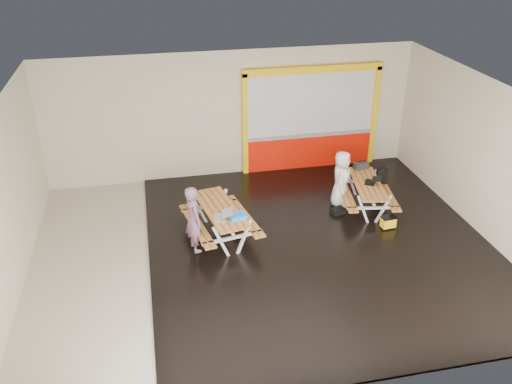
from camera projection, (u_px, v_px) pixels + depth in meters
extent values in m
cube|color=beige|center=(264.00, 251.00, 11.80)|extent=(10.00, 8.00, 0.01)
cube|color=white|center=(266.00, 97.00, 10.17)|extent=(10.00, 8.00, 0.01)
cube|color=beige|center=(232.00, 115.00, 14.45)|extent=(10.00, 0.01, 3.50)
cube|color=beige|center=(328.00, 304.00, 7.52)|extent=(10.00, 0.01, 3.50)
cube|color=beige|center=(6.00, 204.00, 10.07)|extent=(0.01, 8.00, 3.50)
cube|color=beige|center=(484.00, 159.00, 11.90)|extent=(0.01, 8.00, 3.50)
cube|color=black|center=(319.00, 243.00, 12.02)|extent=(7.50, 7.98, 0.05)
cube|color=red|center=(309.00, 152.00, 15.37)|extent=(3.60, 0.12, 1.00)
cube|color=gray|center=(310.00, 135.00, 15.12)|extent=(3.60, 0.14, 0.10)
cube|color=silver|center=(311.00, 104.00, 14.71)|extent=(3.60, 0.08, 1.72)
cube|color=yellow|center=(245.00, 126.00, 14.58)|extent=(0.14, 0.16, 2.90)
cube|color=yellow|center=(374.00, 116.00, 15.26)|extent=(0.14, 0.16, 2.90)
cube|color=yellow|center=(313.00, 69.00, 14.24)|extent=(3.88, 0.16, 0.20)
cube|color=#C37A34|center=(208.00, 211.00, 11.77)|extent=(0.50, 2.00, 0.04)
cube|color=#C37A34|center=(214.00, 210.00, 11.82)|extent=(0.50, 2.00, 0.04)
cube|color=#C37A34|center=(220.00, 209.00, 11.87)|extent=(0.50, 2.00, 0.04)
cube|color=#C37A34|center=(226.00, 208.00, 11.92)|extent=(0.50, 2.00, 0.04)
cube|color=#C37A34|center=(232.00, 206.00, 11.97)|extent=(0.50, 2.00, 0.04)
cube|color=white|center=(221.00, 242.00, 11.32)|extent=(0.38, 0.13, 0.80)
cube|color=white|center=(244.00, 237.00, 11.50)|extent=(0.38, 0.13, 0.80)
cube|color=white|center=(233.00, 238.00, 11.39)|extent=(1.36, 0.32, 0.06)
cube|color=white|center=(232.00, 227.00, 11.27)|extent=(0.68, 0.19, 0.06)
cube|color=white|center=(199.00, 209.00, 12.57)|extent=(0.38, 0.13, 0.80)
cube|color=white|center=(220.00, 205.00, 12.75)|extent=(0.38, 0.13, 0.80)
cube|color=white|center=(210.00, 206.00, 12.64)|extent=(1.36, 0.32, 0.06)
cube|color=white|center=(209.00, 196.00, 12.52)|extent=(0.68, 0.19, 0.06)
cube|color=white|center=(220.00, 217.00, 11.96)|extent=(0.37, 1.63, 0.06)
cube|color=#C37A34|center=(194.00, 226.00, 11.80)|extent=(0.49, 2.00, 0.04)
cube|color=#C37A34|center=(200.00, 225.00, 11.84)|extent=(0.49, 2.00, 0.04)
cube|color=#C37A34|center=(241.00, 216.00, 12.18)|extent=(0.49, 2.00, 0.04)
cube|color=#C37A34|center=(246.00, 215.00, 12.22)|extent=(0.49, 2.00, 0.04)
cube|color=#C37A34|center=(357.00, 184.00, 13.08)|extent=(0.42, 1.84, 0.04)
cube|color=#C37A34|center=(362.00, 184.00, 13.09)|extent=(0.42, 1.84, 0.04)
cube|color=#C37A34|center=(368.00, 184.00, 13.09)|extent=(0.42, 1.84, 0.04)
cube|color=#C37A34|center=(373.00, 183.00, 13.10)|extent=(0.42, 1.84, 0.04)
cube|color=#C37A34|center=(378.00, 183.00, 13.10)|extent=(0.42, 1.84, 0.04)
cube|color=white|center=(363.00, 210.00, 12.62)|extent=(0.35, 0.11, 0.74)
cube|color=white|center=(383.00, 209.00, 12.63)|extent=(0.35, 0.11, 0.74)
cube|color=white|center=(373.00, 208.00, 12.61)|extent=(1.26, 0.27, 0.06)
cube|color=white|center=(374.00, 199.00, 12.49)|extent=(0.62, 0.16, 0.06)
cube|color=white|center=(351.00, 183.00, 13.86)|extent=(0.35, 0.11, 0.74)
cube|color=white|center=(370.00, 182.00, 13.88)|extent=(0.35, 0.11, 0.74)
cube|color=white|center=(361.00, 181.00, 13.85)|extent=(1.26, 0.27, 0.06)
cube|color=white|center=(361.00, 173.00, 13.74)|extent=(0.62, 0.16, 0.06)
cube|color=white|center=(367.00, 190.00, 13.18)|extent=(0.31, 1.50, 0.06)
cube|color=#C37A34|center=(344.00, 194.00, 13.20)|extent=(0.42, 1.84, 0.04)
cube|color=#C37A34|center=(349.00, 194.00, 13.21)|extent=(0.42, 1.84, 0.04)
cube|color=#C37A34|center=(385.00, 193.00, 13.24)|extent=(0.42, 1.84, 0.04)
cube|color=#C37A34|center=(390.00, 193.00, 13.24)|extent=(0.42, 1.84, 0.04)
imported|color=slate|center=(194.00, 219.00, 11.37)|extent=(0.47, 0.62, 1.52)
imported|color=white|center=(341.00, 179.00, 13.21)|extent=(0.72, 0.83, 1.44)
cube|color=silver|center=(220.00, 218.00, 11.46)|extent=(0.28, 0.38, 0.02)
cube|color=silver|center=(227.00, 212.00, 11.42)|extent=(0.27, 0.38, 0.07)
cube|color=silver|center=(227.00, 212.00, 11.42)|extent=(0.23, 0.34, 0.06)
cube|color=black|center=(370.00, 182.00, 13.09)|extent=(0.38, 0.41, 0.02)
cube|color=black|center=(377.00, 179.00, 13.00)|extent=(0.36, 0.41, 0.07)
cube|color=silver|center=(376.00, 179.00, 13.00)|extent=(0.31, 0.35, 0.05)
cube|color=#1E81EC|center=(237.00, 216.00, 11.43)|extent=(0.40, 0.32, 0.10)
cube|color=black|center=(361.00, 165.00, 13.78)|extent=(0.39, 0.22, 0.17)
cylinder|color=black|center=(361.00, 161.00, 13.73)|extent=(0.28, 0.05, 0.02)
cube|color=black|center=(382.00, 176.00, 13.62)|extent=(0.28, 0.21, 0.37)
cylinder|color=black|center=(383.00, 169.00, 13.53)|extent=(0.19, 0.19, 0.09)
cube|color=black|center=(338.00, 211.00, 13.14)|extent=(0.37, 0.31, 0.12)
cube|color=black|center=(388.00, 227.00, 12.55)|extent=(0.36, 0.25, 0.03)
cube|color=yellow|center=(388.00, 222.00, 12.49)|extent=(0.34, 0.23, 0.25)
cube|color=black|center=(389.00, 217.00, 12.43)|extent=(0.36, 0.25, 0.03)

